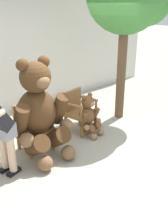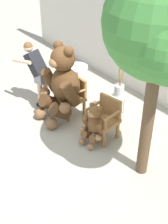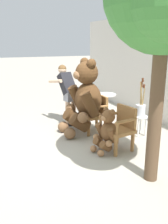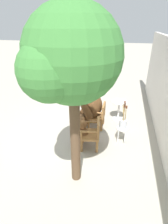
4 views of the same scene
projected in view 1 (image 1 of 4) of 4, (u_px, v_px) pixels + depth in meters
name	position (u px, v px, depth m)	size (l,w,h in m)	color
ground_plane	(73.00, 147.00, 4.71)	(60.00, 60.00, 0.00)	#A8A091
back_wall	(5.00, 55.00, 5.79)	(10.00, 0.16, 2.80)	beige
wooden_chair_left	(33.00, 126.00, 4.49)	(0.56, 0.52, 0.86)	olive
wooden_chair_right	(78.00, 110.00, 5.18)	(0.64, 0.61, 0.86)	olive
teddy_bear_large	(39.00, 110.00, 4.16)	(1.03, 0.97, 1.72)	#4C3019
teddy_bear_small	(89.00, 115.00, 5.01)	(0.53, 0.53, 0.87)	brown
white_stool	(38.00, 109.00, 5.48)	(0.34, 0.34, 0.46)	silver
brush_bucket	(37.00, 97.00, 5.37)	(0.22, 0.22, 0.86)	silver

